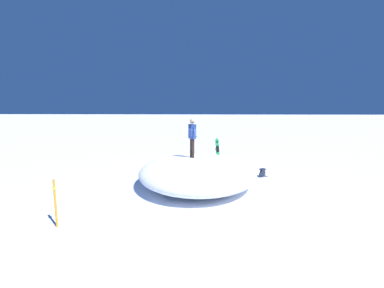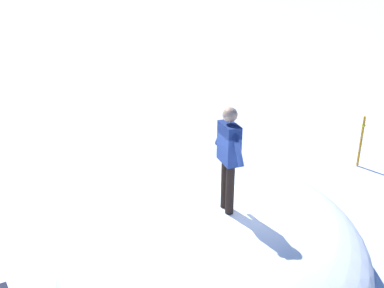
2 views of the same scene
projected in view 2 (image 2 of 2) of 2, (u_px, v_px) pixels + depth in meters
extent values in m
plane|color=white|center=(237.00, 256.00, 7.72)|extent=(240.00, 240.00, 0.00)
ellipsoid|color=white|center=(212.00, 234.00, 7.33)|extent=(6.57, 5.44, 1.19)
cylinder|color=black|center=(225.00, 184.00, 6.87)|extent=(0.14, 0.14, 0.85)
cylinder|color=black|center=(230.00, 189.00, 6.69)|extent=(0.14, 0.14, 0.85)
cube|color=navy|center=(229.00, 143.00, 6.51)|extent=(0.52, 0.38, 0.64)
sphere|color=tan|center=(230.00, 115.00, 6.34)|extent=(0.23, 0.23, 0.23)
cylinder|color=navy|center=(221.00, 133.00, 6.78)|extent=(0.41, 0.22, 0.52)
cylinder|color=navy|center=(238.00, 148.00, 6.20)|extent=(0.41, 0.22, 0.52)
cylinder|color=orange|center=(361.00, 142.00, 11.17)|extent=(0.06, 0.06, 1.41)
cylinder|color=yellow|center=(363.00, 126.00, 11.00)|extent=(0.10, 0.10, 0.06)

